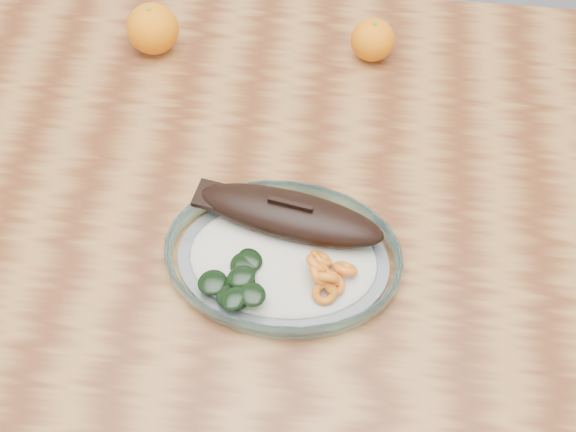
{
  "coord_description": "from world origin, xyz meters",
  "views": [
    {
      "loc": [
        0.14,
        -0.6,
        1.58
      ],
      "look_at": [
        0.08,
        -0.08,
        0.77
      ],
      "focal_mm": 45.0,
      "sensor_mm": 36.0,
      "label": 1
    }
  ],
  "objects_px": {
    "plated_meal": "(283,253)",
    "orange_left": "(153,29)",
    "dining_table": "(243,211)",
    "orange_right": "(373,40)"
  },
  "relations": [
    {
      "from": "orange_left",
      "to": "plated_meal",
      "type": "bearing_deg",
      "value": -56.19
    },
    {
      "from": "dining_table",
      "to": "plated_meal",
      "type": "distance_m",
      "value": 0.2
    },
    {
      "from": "dining_table",
      "to": "plated_meal",
      "type": "xyz_separation_m",
      "value": [
        0.08,
        -0.14,
        0.12
      ]
    },
    {
      "from": "plated_meal",
      "to": "dining_table",
      "type": "bearing_deg",
      "value": 120.96
    },
    {
      "from": "dining_table",
      "to": "orange_right",
      "type": "height_order",
      "value": "orange_right"
    },
    {
      "from": "orange_right",
      "to": "plated_meal",
      "type": "bearing_deg",
      "value": -103.98
    },
    {
      "from": "plated_meal",
      "to": "orange_left",
      "type": "xyz_separation_m",
      "value": [
        -0.25,
        0.37,
        0.02
      ]
    },
    {
      "from": "orange_left",
      "to": "orange_right",
      "type": "bearing_deg",
      "value": 3.25
    },
    {
      "from": "plated_meal",
      "to": "orange_right",
      "type": "xyz_separation_m",
      "value": [
        0.1,
        0.39,
        0.02
      ]
    },
    {
      "from": "dining_table",
      "to": "plated_meal",
      "type": "height_order",
      "value": "plated_meal"
    }
  ]
}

